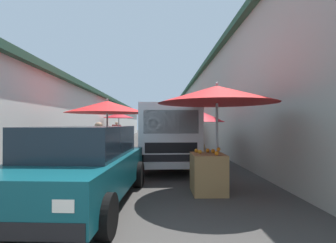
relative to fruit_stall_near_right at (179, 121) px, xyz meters
The scene contains 14 objects.
ground 2.81m from the fruit_stall_near_right, 129.14° to the left, with size 90.00×90.00×0.00m, color #3D3A38.
building_left_whitewash 8.71m from the fruit_stall_near_right, 84.65° to the left, with size 49.80×7.50×3.51m.
building_right_concrete 5.29m from the fruit_stall_near_right, 81.01° to the right, with size 49.80×7.50×5.24m.
fruit_stall_near_right is the anchor object (origin of this frame).
fruit_stall_far_right 4.17m from the fruit_stall_near_right, 76.76° to the left, with size 2.11×2.11×2.29m.
fruit_stall_far_left 10.57m from the fruit_stall_near_right, behind, with size 2.58×2.58×2.41m.
fruit_stall_near_left 7.17m from the fruit_stall_near_right, behind, with size 2.13×2.13×2.12m.
fruit_stall_mid_lane 8.12m from the fruit_stall_near_right, 158.39° to the left, with size 2.75×2.75×2.35m.
hatchback_car 11.61m from the fruit_stall_near_right, 166.71° to the left, with size 4.02×2.14×1.45m.
delivery_truck 7.98m from the fruit_stall_near_right, behind, with size 4.97×2.09×2.08m.
vendor_by_crates 9.72m from the fruit_stall_near_right, 162.92° to the left, with size 0.41×0.53×1.55m.
vendor_in_shade 5.37m from the fruit_stall_near_right, 58.10° to the left, with size 0.36×0.61×1.64m.
parked_scooter 4.93m from the fruit_stall_near_right, 137.20° to the left, with size 1.68×0.54×1.14m.
plastic_stool 6.97m from the fruit_stall_near_right, 140.77° to the left, with size 0.30×0.30×0.43m.
Camera 1 is at (-1.03, -0.59, 1.51)m, focal length 26.68 mm.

